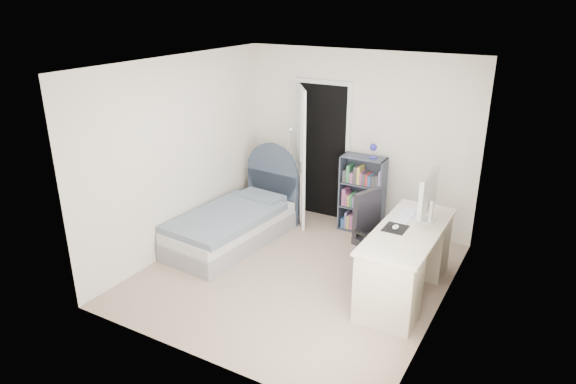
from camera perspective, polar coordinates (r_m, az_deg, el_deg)
The scene contains 8 objects.
room_shell at distance 5.80m, azimuth 0.91°, elevation 1.69°, with size 3.50×3.70×2.60m.
door at distance 7.47m, azimuth 2.22°, elevation 4.43°, with size 0.92×0.69×2.06m.
bed at distance 7.04m, azimuth -5.90°, elevation -3.42°, with size 1.06×2.00×1.19m.
nightstand at distance 8.05m, azimuth -2.44°, elevation 0.92°, with size 0.42×0.42×0.61m.
floor_lamp at distance 7.43m, azimuth 0.14°, elevation 0.81°, with size 0.21×0.21×1.47m.
bookcase at distance 7.27m, azimuth 8.30°, elevation -0.64°, with size 0.62×0.27×1.32m.
desk at distance 5.88m, azimuth 13.04°, elevation -7.21°, with size 0.66×1.65×1.35m.
office_chair at distance 6.11m, azimuth 9.57°, elevation -4.34°, with size 0.60×0.61×1.06m.
Camera 1 is at (2.62, -4.80, 3.18)m, focal length 32.00 mm.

